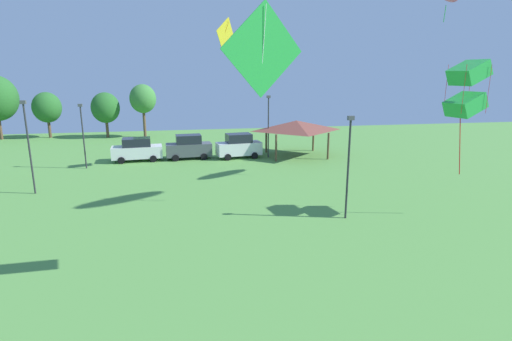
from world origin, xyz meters
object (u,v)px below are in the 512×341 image
Objects in this scene: light_post_3 at (348,162)px; treeline_tree_2 at (105,108)px; parked_car_third_from_left at (239,146)px; treeline_tree_3 at (143,99)px; treeline_tree_1 at (47,108)px; park_pavilion at (296,126)px; parked_car_leftmost at (137,150)px; kite_flying_6 at (225,33)px; kite_flying_8 at (263,50)px; light_post_0 at (83,132)px; light_post_2 at (268,123)px; light_post_1 at (28,142)px; kite_flying_0 at (467,89)px; parked_car_second_from_left at (189,147)px.

light_post_3 reaches higher than treeline_tree_2.
light_post_3 is at bearing -85.75° from parked_car_third_from_left.
treeline_tree_2 is 4.95m from treeline_tree_3.
treeline_tree_1 reaches higher than parked_car_third_from_left.
treeline_tree_1 is at bearing 148.63° from park_pavilion.
park_pavilion is at bearing -6.16° from parked_car_leftmost.
kite_flying_8 is at bearing -92.42° from kite_flying_6.
park_pavilion is (7.53, 4.52, -8.33)m from kite_flying_6.
treeline_tree_2 reaches higher than parked_car_leftmost.
kite_flying_6 is at bearing -56.83° from treeline_tree_2.
kite_flying_6 is 0.42× the size of light_post_0.
light_post_2 is at bearing -175.41° from park_pavilion.
kite_flying_8 is 20.54m from light_post_1.
light_post_3 is 38.79m from treeline_tree_2.
light_post_1 is 1.09× the size of light_post_3.
kite_flying_0 reaches higher than light_post_1.
light_post_3 is (17.64, -15.98, 0.14)m from light_post_0.
kite_flying_8 is 42.33m from treeline_tree_2.
park_pavilion is at bearing 102.67° from kite_flying_0.
parked_car_third_from_left reaches higher than parked_car_second_from_left.
park_pavilion is 23.59m from light_post_1.
kite_flying_8 reaches higher than light_post_0.
light_post_1 is at bearing -91.59° from treeline_tree_2.
light_post_2 is at bearing -13.20° from parked_car_third_from_left.
kite_flying_0 is 0.96× the size of park_pavilion.
light_post_0 is at bearing 137.83° from light_post_3.
park_pavilion is 22.41m from treeline_tree_3.
treeline_tree_3 reaches higher than parked_car_leftmost.
parked_car_leftmost is 0.81× the size of light_post_3.
kite_flying_6 is 16.56m from light_post_3.
parked_car_second_from_left is at bearing 168.14° from parked_car_third_from_left.
parked_car_third_from_left is at bearing 118.17° from kite_flying_0.
treeline_tree_2 reaches higher than parked_car_second_from_left.
light_post_0 is (-19.80, -1.98, 0.14)m from park_pavilion.
kite_flying_8 is 0.75× the size of parked_car_second_from_left.
treeline_tree_1 reaches higher than treeline_tree_2.
park_pavilion is at bearing -7.95° from parked_car_third_from_left.
kite_flying_6 is 14.97m from light_post_0.
treeline_tree_2 reaches higher than parked_car_third_from_left.
park_pavilion is 1.04× the size of light_post_1.
light_post_0 reaches higher than parked_car_third_from_left.
treeline_tree_3 reaches higher than parked_car_second_from_left.
kite_flying_0 is at bearing -34.86° from light_post_0.
park_pavilion is 2.96m from light_post_2.
parked_car_third_from_left is 18.53m from light_post_3.
light_post_1 is (-14.10, -4.87, -7.78)m from kite_flying_6.
kite_flying_0 is at bearing -59.22° from treeline_tree_3.
kite_flying_6 reaches higher than treeline_tree_1.
parked_car_second_from_left is at bearing 174.94° from light_post_2.
light_post_3 reaches higher than light_post_0.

